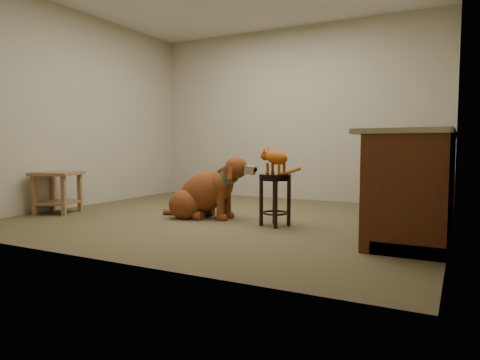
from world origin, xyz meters
The scene contains 8 objects.
floor centered at (0.00, 0.00, 0.00)m, with size 4.50×4.00×0.01m, color brown.
room_shell centered at (0.00, 0.00, 1.68)m, with size 4.54×4.04×2.62m.
cabinet_run centered at (1.94, 0.30, 0.44)m, with size 0.70×2.56×0.94m.
padded_stool centered at (0.66, -0.22, 0.38)m, with size 0.35×0.35×0.53m.
wood_stool centered at (1.75, 1.70, 0.38)m, with size 0.53×0.53×0.74m.
side_table centered at (-2.00, -0.66, 0.33)m, with size 0.62×0.62×0.50m.
golden_retriever centered at (-0.24, -0.12, 0.28)m, with size 1.18×0.61×0.75m.
tabby_kitten centered at (0.65, -0.21, 0.69)m, with size 0.47×0.23×0.30m.
Camera 1 is at (2.33, -4.19, 0.81)m, focal length 32.00 mm.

